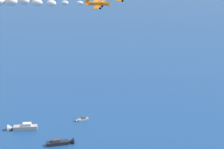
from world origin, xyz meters
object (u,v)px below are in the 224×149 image
biplane_wingman (99,3)px  motorboat_far_port (61,142)px  motorboat_trailing (81,119)px  motorboat_inshore (21,127)px

biplane_wingman → motorboat_far_port: bearing=-149.7°
motorboat_trailing → motorboat_far_port: bearing=-12.4°
motorboat_far_port → biplane_wingman: (25.12, 14.71, 50.99)m
motorboat_trailing → biplane_wingman: (48.26, 9.63, 51.31)m
motorboat_far_port → motorboat_inshore: size_ratio=0.88×
motorboat_far_port → motorboat_trailing: bearing=167.6°
motorboat_far_port → motorboat_trailing: (-23.14, 5.08, -0.33)m
motorboat_inshore → biplane_wingman: size_ratio=1.52×
motorboat_trailing → biplane_wingman: biplane_wingman is taller
motorboat_far_port → motorboat_trailing: size_ratio=1.83×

